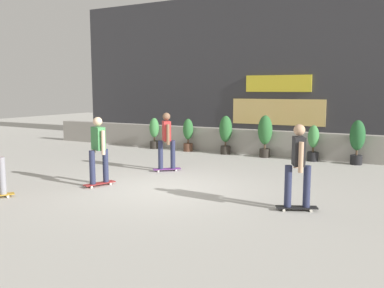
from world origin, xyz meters
name	(u,v)px	position (x,y,z in m)	size (l,w,h in m)	color
ground_plane	(163,189)	(0.00, 0.00, 0.00)	(48.00, 48.00, 0.00)	#B2AFA8
planter_wall	(249,142)	(0.00, 6.00, 0.45)	(18.00, 0.40, 0.90)	gray
building_backdrop	(281,69)	(0.00, 10.00, 3.25)	(20.00, 2.08, 6.50)	#38383D
potted_plant_0	(154,132)	(-3.83, 5.55, 0.66)	(0.38, 0.38, 1.23)	#2D2823
potted_plant_1	(188,134)	(-2.29, 5.55, 0.68)	(0.39, 0.39, 1.25)	brown
potted_plant_2	(226,132)	(-0.74, 5.55, 0.80)	(0.47, 0.47, 1.41)	#2D2823
potted_plant_3	(265,133)	(0.74, 5.55, 0.85)	(0.50, 0.50, 1.47)	#2D2823
potted_plant_4	(313,142)	(2.39, 5.55, 0.63)	(0.36, 0.36, 1.19)	black
potted_plant_5	(357,139)	(3.74, 5.55, 0.80)	(0.47, 0.47, 1.40)	black
skater_by_wall_right	(98,148)	(-1.53, -0.49, 0.94)	(0.53, 0.82, 1.70)	maroon
skater_by_wall_left	(298,163)	(3.26, -0.30, 0.94)	(0.81, 0.52, 1.70)	black
skater_far_right	(167,139)	(-1.01, 1.85, 0.94)	(0.73, 0.68, 1.70)	#72338C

